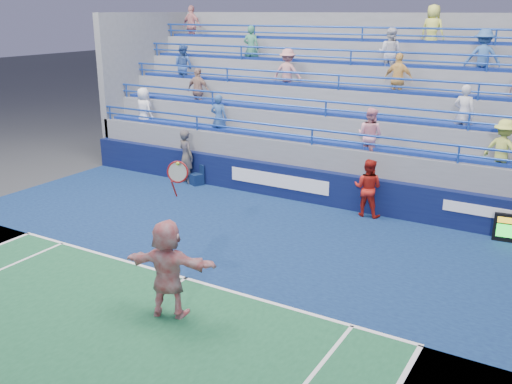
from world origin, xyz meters
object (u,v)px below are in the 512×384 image
Objects in this scene: tennis_player at (168,268)px; line_judge at (186,157)px; judge_chair at (197,178)px; ball_girl at (368,188)px.

tennis_player reaches higher than line_judge.
line_judge is (-0.44, 0.00, 0.74)m from judge_chair.
line_judge is at bearing 125.03° from tennis_player.
ball_girl is (1.40, 7.64, -0.15)m from tennis_player.
tennis_player is (4.92, -7.64, 0.80)m from judge_chair.
judge_chair is at bearing 122.79° from tennis_player.
line_judge is 1.10× the size of ball_girl.
tennis_player is at bearing -57.21° from judge_chair.
tennis_player reaches higher than ball_girl.
line_judge is at bearing -2.61° from ball_girl.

